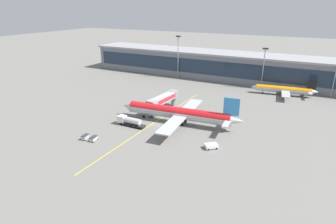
{
  "coord_description": "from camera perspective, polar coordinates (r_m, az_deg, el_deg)",
  "views": [
    {
      "loc": [
        47.58,
        -80.99,
        40.37
      ],
      "look_at": [
        3.04,
        3.03,
        4.5
      ],
      "focal_mm": 30.27,
      "sensor_mm": 36.0,
      "label": 1
    }
  ],
  "objects": [
    {
      "name": "ground_plane",
      "position": [
        102.24,
        -2.3,
        -2.61
      ],
      "size": [
        700.0,
        700.0,
        0.0
      ],
      "primitive_type": "plane",
      "color": "slate"
    },
    {
      "name": "apron_lead_in_line",
      "position": [
        104.68,
        -2.62,
        -2.04
      ],
      "size": [
        0.9,
        80.0,
        0.01
      ],
      "primitive_type": "cube",
      "rotation": [
        0.0,
        0.0,
        -0.01
      ],
      "color": "yellow",
      "rests_on": "ground_plane"
    },
    {
      "name": "terminal_building",
      "position": [
        170.12,
        10.3,
        9.25
      ],
      "size": [
        162.45,
        21.88,
        15.29
      ],
      "color": "slate",
      "rests_on": "ground_plane"
    },
    {
      "name": "main_airliner",
      "position": [
        102.11,
        2.18,
        -0.21
      ],
      "size": [
        46.38,
        36.89,
        11.95
      ],
      "color": "#B2B7BC",
      "rests_on": "ground_plane"
    },
    {
      "name": "jet_bridge",
      "position": [
        114.57,
        -0.8,
        2.67
      ],
      "size": [
        5.03,
        19.42,
        6.7
      ],
      "color": "#B2B7BC",
      "rests_on": "ground_plane"
    },
    {
      "name": "fuel_tanker",
      "position": [
        101.82,
        -7.77,
        -1.83
      ],
      "size": [
        10.81,
        2.76,
        3.25
      ],
      "color": "#232326",
      "rests_on": "ground_plane"
    },
    {
      "name": "pushback_tug",
      "position": [
        86.67,
        8.74,
        -6.73
      ],
      "size": [
        4.36,
        4.25,
        1.4
      ],
      "color": "white",
      "rests_on": "ground_plane"
    },
    {
      "name": "baggage_cart_0",
      "position": [
        95.05,
        -16.29,
        -4.84
      ],
      "size": [
        1.83,
        2.78,
        1.48
      ],
      "color": "#B2B7BC",
      "rests_on": "ground_plane"
    },
    {
      "name": "baggage_cart_1",
      "position": [
        93.19,
        -14.75,
        -5.21
      ],
      "size": [
        1.83,
        2.78,
        1.48
      ],
      "color": "#B2B7BC",
      "rests_on": "ground_plane"
    },
    {
      "name": "commuter_jet_far",
      "position": [
        146.04,
        22.25,
        4.21
      ],
      "size": [
        30.44,
        24.14,
        8.57
      ],
      "color": "#B2B7BC",
      "rests_on": "ground_plane"
    },
    {
      "name": "apron_light_mast_1",
      "position": [
        165.71,
        2.05,
        11.59
      ],
      "size": [
        2.8,
        0.5,
        24.54
      ],
      "color": "gray",
      "rests_on": "ground_plane"
    },
    {
      "name": "apron_light_mast_2",
      "position": [
        151.71,
        18.69,
        8.96
      ],
      "size": [
        2.8,
        0.5,
        20.87
      ],
      "color": "gray",
      "rests_on": "ground_plane"
    }
  ]
}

